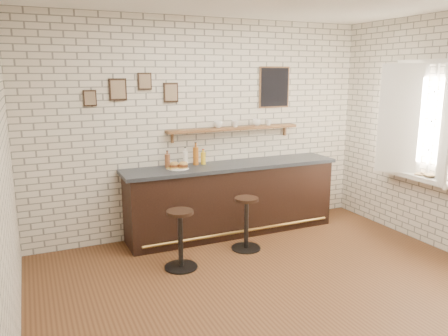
{
  "coord_description": "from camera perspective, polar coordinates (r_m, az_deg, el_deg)",
  "views": [
    {
      "loc": [
        -2.29,
        -3.7,
        2.25
      ],
      "look_at": [
        -0.21,
        0.9,
        1.15
      ],
      "focal_mm": 35.0,
      "sensor_mm": 36.0,
      "label": 1
    }
  ],
  "objects": [
    {
      "name": "book_lower",
      "position": [
        6.28,
        24.55,
        -0.92
      ],
      "size": [
        0.25,
        0.28,
        0.02
      ],
      "primitive_type": "imported",
      "rotation": [
        0.0,
        0.0,
        0.49
      ],
      "color": "tan",
      "rests_on": "window_sill"
    },
    {
      "name": "bar_stool_right",
      "position": [
        5.7,
        2.94,
        -7.02
      ],
      "size": [
        0.39,
        0.39,
        0.69
      ],
      "color": "black",
      "rests_on": "ground"
    },
    {
      "name": "bitters_bottle_brown",
      "position": [
        5.91,
        -7.4,
        0.97
      ],
      "size": [
        0.07,
        0.07,
        0.23
      ],
      "color": "brown",
      "rests_on": "bar_counter"
    },
    {
      "name": "ground",
      "position": [
        4.9,
        6.78,
        -15.18
      ],
      "size": [
        5.0,
        5.0,
        0.0
      ],
      "primitive_type": "plane",
      "color": "brown",
      "rests_on": "ground"
    },
    {
      "name": "casement_window",
      "position": [
        6.16,
        24.91,
        5.52
      ],
      "size": [
        0.4,
        1.3,
        1.56
      ],
      "color": "white",
      "rests_on": "ground"
    },
    {
      "name": "potato_chips",
      "position": [
        5.81,
        -6.13,
        -0.0
      ],
      "size": [
        0.25,
        0.2,
        0.0
      ],
      "color": "gold",
      "rests_on": "sandwich_plate"
    },
    {
      "name": "shelf_cup_b",
      "position": [
        6.26,
        1.49,
        5.81
      ],
      "size": [
        0.14,
        0.14,
        0.1
      ],
      "primitive_type": "imported",
      "rotation": [
        0.0,
        0.0,
        0.72
      ],
      "color": "white",
      "rests_on": "wall_shelf"
    },
    {
      "name": "bitters_bottle_white",
      "position": [
        5.99,
        -5.06,
        1.29
      ],
      "size": [
        0.07,
        0.07,
        0.26
      ],
      "color": "white",
      "rests_on": "bar_counter"
    },
    {
      "name": "bitters_bottle_amber",
      "position": [
        6.03,
        -3.71,
        1.62
      ],
      "size": [
        0.08,
        0.08,
        0.32
      ],
      "color": "#975218",
      "rests_on": "bar_counter"
    },
    {
      "name": "shelf_cup_c",
      "position": [
        6.42,
        4.28,
        5.94
      ],
      "size": [
        0.14,
        0.14,
        0.1
      ],
      "primitive_type": "imported",
      "rotation": [
        0.0,
        0.0,
        1.37
      ],
      "color": "white",
      "rests_on": "wall_shelf"
    },
    {
      "name": "bar_counter",
      "position": [
        6.23,
        1.07,
        -4.0
      ],
      "size": [
        3.1,
        0.65,
        1.01
      ],
      "color": "black",
      "rests_on": "ground"
    },
    {
      "name": "window_sill",
      "position": [
        6.31,
        24.56,
        -1.24
      ],
      "size": [
        0.2,
        1.35,
        0.06
      ],
      "color": "white",
      "rests_on": "ground"
    },
    {
      "name": "bar_stool_left",
      "position": [
        5.18,
        -5.71,
        -9.01
      ],
      "size": [
        0.41,
        0.41,
        0.71
      ],
      "color": "black",
      "rests_on": "ground"
    },
    {
      "name": "condiment_bottle_yellow",
      "position": [
        6.08,
        -2.73,
        1.34
      ],
      "size": [
        0.07,
        0.07,
        0.22
      ],
      "color": "gold",
      "rests_on": "bar_counter"
    },
    {
      "name": "ciabatta_sandwich",
      "position": [
        5.81,
        -5.93,
        0.4
      ],
      "size": [
        0.26,
        0.19,
        0.08
      ],
      "color": "tan",
      "rests_on": "sandwich_plate"
    },
    {
      "name": "sandwich_plate",
      "position": [
        5.82,
        -6.02,
        -0.07
      ],
      "size": [
        0.28,
        0.28,
        0.01
      ],
      "primitive_type": "cylinder",
      "color": "white",
      "rests_on": "bar_counter"
    },
    {
      "name": "shelf_cup_a",
      "position": [
        6.15,
        -0.78,
        5.71
      ],
      "size": [
        0.13,
        0.13,
        0.1
      ],
      "primitive_type": "imported",
      "rotation": [
        0.0,
        0.0,
        0.05
      ],
      "color": "white",
      "rests_on": "wall_shelf"
    },
    {
      "name": "back_wall_decor",
      "position": [
        6.22,
        -0.47,
        10.37
      ],
      "size": [
        2.96,
        0.02,
        0.56
      ],
      "color": "black",
      "rests_on": "ground"
    },
    {
      "name": "shelf_cup_d",
      "position": [
        6.52,
        5.83,
        5.95
      ],
      "size": [
        0.11,
        0.11,
        0.08
      ],
      "primitive_type": "imported",
      "rotation": [
        0.0,
        0.0,
        0.31
      ],
      "color": "white",
      "rests_on": "wall_shelf"
    },
    {
      "name": "book_upper",
      "position": [
        6.27,
        24.63,
        -0.77
      ],
      "size": [
        0.24,
        0.26,
        0.02
      ],
      "primitive_type": "imported",
      "rotation": [
        0.0,
        0.0,
        -0.46
      ],
      "color": "tan",
      "rests_on": "book_lower"
    },
    {
      "name": "wall_shelf",
      "position": [
        6.26,
        1.29,
        5.17
      ],
      "size": [
        2.0,
        0.18,
        0.18
      ],
      "color": "brown",
      "rests_on": "ground"
    }
  ]
}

